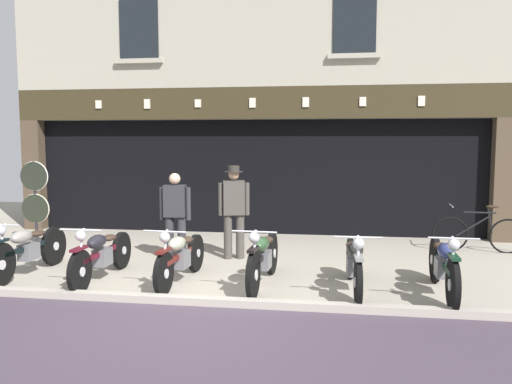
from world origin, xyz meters
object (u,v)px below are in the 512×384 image
Objects in this scene: motorcycle_far_left at (28,249)px; motorcycle_right at (444,265)px; motorcycle_center_left at (180,256)px; advert_board_near at (331,157)px; salesman_left at (175,213)px; shopkeeper_center at (234,208)px; advert_board_far at (387,155)px; tyre_sign_pole at (35,194)px; motorcycle_center_right at (354,262)px; motorcycle_center at (263,257)px; motorcycle_left at (102,254)px; leaning_bicycle at (479,233)px.

motorcycle_right is (6.28, -0.14, 0.01)m from motorcycle_far_left.
motorcycle_right reaches higher than motorcycle_center_left.
motorcycle_center_left is 5.06m from advert_board_near.
shopkeeper_center is at bearing -167.08° from salesman_left.
advert_board_far is at bearing -141.51° from motorcycle_far_left.
tyre_sign_pole is at bearing -22.61° from shopkeeper_center.
motorcycle_center is at bearing -6.35° from motorcycle_center_right.
motorcycle_center_left is 1.16× the size of shopkeeper_center.
salesman_left is (-3.07, 1.45, 0.44)m from motorcycle_center_right.
tyre_sign_pole is at bearing -21.02° from motorcycle_center.
motorcycle_left is 2.50m from shopkeeper_center.
motorcycle_center_left is 0.94× the size of motorcycle_right.
leaning_bicycle is at bearing 3.96° from tyre_sign_pole.
leaning_bicycle is at bearing -168.11° from salesman_left.
advert_board_far is (7.18, 2.02, 0.76)m from tyre_sign_pole.
motorcycle_right is 1.92× the size of advert_board_far.
advert_board_far reaches higher than shopkeeper_center.
motorcycle_center_right reaches higher than motorcycle_left.
motorcycle_center is 5.02m from advert_board_far.
tyre_sign_pole is (-4.26, 0.65, 0.12)m from shopkeeper_center.
tyre_sign_pole is 7.49m from advert_board_far.
motorcycle_center is 2.26m from salesman_left.
advert_board_near is at bearing -180.00° from advert_board_far.
motorcycle_center_right is 2.00× the size of advert_board_near.
advert_board_near reaches higher than motorcycle_center_right.
motorcycle_left is 1.23m from motorcycle_center_left.
leaning_bicycle is (1.63, -1.40, -1.45)m from advert_board_far.
motorcycle_left is at bearing 120.16° from leaning_bicycle.
salesman_left is at bearing -142.85° from advert_board_far.
advert_board_near is (4.71, 4.30, 1.34)m from motorcycle_far_left.
tyre_sign_pole reaches higher than motorcycle_left.
motorcycle_right is (2.52, -0.12, 0.00)m from motorcycle_center.
motorcycle_center_left is at bearing -31.71° from tyre_sign_pole.
shopkeeper_center is at bearing -102.41° from motorcycle_center_left.
leaning_bicycle is (3.79, 2.92, -0.07)m from motorcycle_center.
motorcycle_center_right is 1.19× the size of shopkeeper_center.
motorcycle_center is at bearing -177.80° from motorcycle_left.
motorcycle_center_left is at bearing 59.70° from shopkeeper_center.
motorcycle_center is 5.56m from tyre_sign_pole.
motorcycle_center_right is (5.07, -0.11, -0.01)m from motorcycle_far_left.
tyre_sign_pole is at bearing -58.59° from motorcycle_far_left.
motorcycle_center_left is 5.69m from advert_board_far.
motorcycle_far_left is 7.44m from advert_board_far.
motorcycle_left is 5.00m from motorcycle_right.
motorcycle_left is at bearing 177.89° from motorcycle_far_left.
motorcycle_right is at bearing -178.79° from motorcycle_far_left.
motorcycle_center is 4.78m from leaning_bicycle.
motorcycle_left is 1.19× the size of tyre_sign_pole.
salesman_left is at bearing 110.30° from leaning_bicycle.
motorcycle_right is at bearing -179.03° from motorcycle_center.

